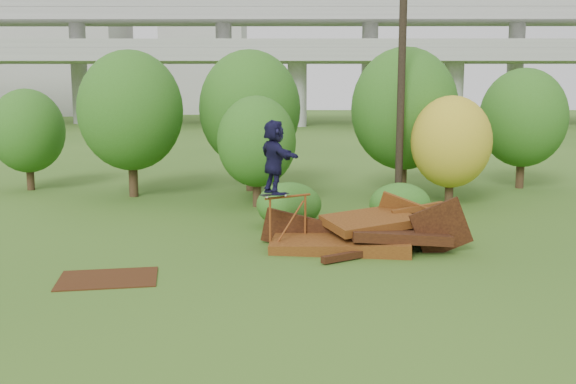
{
  "coord_description": "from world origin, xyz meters",
  "views": [
    {
      "loc": [
        -0.73,
        -14.68,
        4.28
      ],
      "look_at": [
        -0.8,
        2.0,
        1.6
      ],
      "focal_mm": 40.0,
      "sensor_mm": 36.0,
      "label": 1
    }
  ],
  "objects_px": {
    "scrap_pile": "(360,235)",
    "utility_pole": "(401,82)",
    "flat_plate": "(108,279)",
    "skater": "(274,157)"
  },
  "relations": [
    {
      "from": "scrap_pile",
      "to": "utility_pole",
      "type": "distance_m",
      "value": 8.12
    },
    {
      "from": "utility_pole",
      "to": "skater",
      "type": "bearing_deg",
      "value": -122.74
    },
    {
      "from": "scrap_pile",
      "to": "skater",
      "type": "xyz_separation_m",
      "value": [
        -2.33,
        -0.32,
        2.18
      ]
    },
    {
      "from": "scrap_pile",
      "to": "flat_plate",
      "type": "distance_m",
      "value": 6.77
    },
    {
      "from": "skater",
      "to": "scrap_pile",
      "type": "bearing_deg",
      "value": -108.92
    },
    {
      "from": "skater",
      "to": "flat_plate",
      "type": "height_order",
      "value": "skater"
    },
    {
      "from": "skater",
      "to": "utility_pole",
      "type": "distance_m",
      "value": 8.49
    },
    {
      "from": "scrap_pile",
      "to": "utility_pole",
      "type": "relative_size",
      "value": 0.64
    },
    {
      "from": "scrap_pile",
      "to": "skater",
      "type": "distance_m",
      "value": 3.21
    },
    {
      "from": "scrap_pile",
      "to": "utility_pole",
      "type": "height_order",
      "value": "utility_pole"
    }
  ]
}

